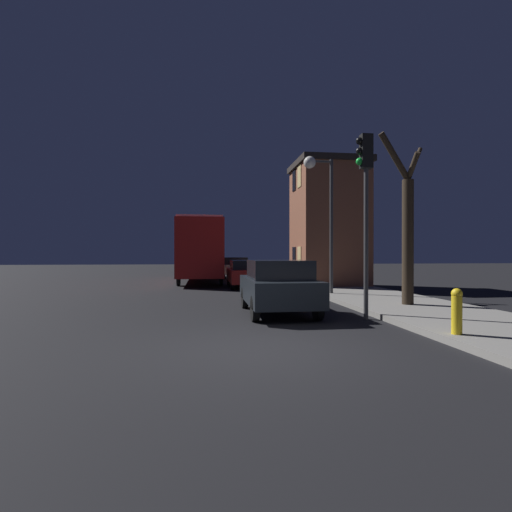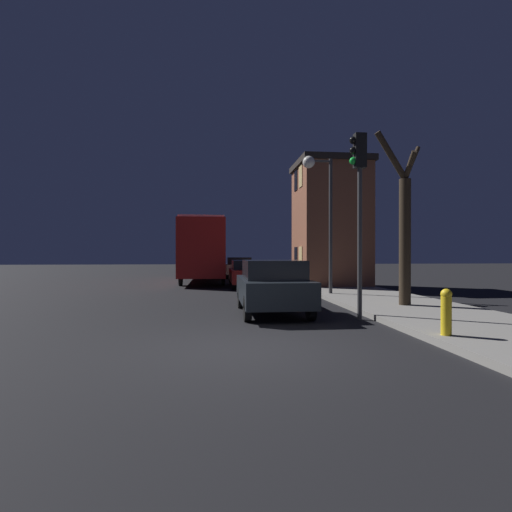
{
  "view_description": "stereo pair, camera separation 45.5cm",
  "coord_description": "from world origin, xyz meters",
  "px_view_note": "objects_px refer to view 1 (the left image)",
  "views": [
    {
      "loc": [
        -1.08,
        -7.24,
        1.73
      ],
      "look_at": [
        1.22,
        10.35,
        1.64
      ],
      "focal_mm": 28.0,
      "sensor_mm": 36.0,
      "label": 1
    },
    {
      "loc": [
        -0.63,
        -7.29,
        1.73
      ],
      "look_at": [
        1.22,
        10.35,
        1.64
      ],
      "focal_mm": 28.0,
      "sensor_mm": 36.0,
      "label": 2
    }
  ],
  "objects_px": {
    "fire_hydrant": "(457,310)",
    "streetlamp": "(320,192)",
    "car_mid_lane": "(245,273)",
    "bare_tree": "(407,225)",
    "car_far_lane": "(235,267)",
    "traffic_light": "(365,188)",
    "bus": "(200,246)",
    "car_near_lane": "(278,286)"
  },
  "relations": [
    {
      "from": "bare_tree",
      "to": "bus",
      "type": "bearing_deg",
      "value": 115.54
    },
    {
      "from": "bus",
      "to": "streetlamp",
      "type": "bearing_deg",
      "value": -63.88
    },
    {
      "from": "traffic_light",
      "to": "car_mid_lane",
      "type": "height_order",
      "value": "traffic_light"
    },
    {
      "from": "car_far_lane",
      "to": "fire_hydrant",
      "type": "bearing_deg",
      "value": -82.83
    },
    {
      "from": "traffic_light",
      "to": "car_far_lane",
      "type": "xyz_separation_m",
      "value": [
        -2.01,
        18.8,
        -2.7
      ]
    },
    {
      "from": "bus",
      "to": "fire_hydrant",
      "type": "height_order",
      "value": "bus"
    },
    {
      "from": "streetlamp",
      "to": "bus",
      "type": "bearing_deg",
      "value": 116.12
    },
    {
      "from": "bare_tree",
      "to": "fire_hydrant",
      "type": "relative_size",
      "value": 5.89
    },
    {
      "from": "traffic_light",
      "to": "bare_tree",
      "type": "relative_size",
      "value": 0.92
    },
    {
      "from": "bare_tree",
      "to": "car_near_lane",
      "type": "height_order",
      "value": "bare_tree"
    },
    {
      "from": "bare_tree",
      "to": "fire_hydrant",
      "type": "height_order",
      "value": "bare_tree"
    },
    {
      "from": "traffic_light",
      "to": "car_mid_lane",
      "type": "xyz_separation_m",
      "value": [
        -2.08,
        10.55,
        -2.74
      ]
    },
    {
      "from": "bus",
      "to": "car_mid_lane",
      "type": "relative_size",
      "value": 2.41
    },
    {
      "from": "bare_tree",
      "to": "car_near_lane",
      "type": "relative_size",
      "value": 1.35
    },
    {
      "from": "bare_tree",
      "to": "bus",
      "type": "xyz_separation_m",
      "value": [
        -6.53,
        13.67,
        -0.44
      ]
    },
    {
      "from": "car_near_lane",
      "to": "car_far_lane",
      "type": "distance_m",
      "value": 17.54
    },
    {
      "from": "streetlamp",
      "to": "car_near_lane",
      "type": "distance_m",
      "value": 5.98
    },
    {
      "from": "traffic_light",
      "to": "car_far_lane",
      "type": "relative_size",
      "value": 1.19
    },
    {
      "from": "streetlamp",
      "to": "bus",
      "type": "height_order",
      "value": "streetlamp"
    },
    {
      "from": "traffic_light",
      "to": "fire_hydrant",
      "type": "bearing_deg",
      "value": -75.87
    },
    {
      "from": "bus",
      "to": "fire_hydrant",
      "type": "distance_m",
      "value": 18.96
    },
    {
      "from": "streetlamp",
      "to": "car_mid_lane",
      "type": "xyz_separation_m",
      "value": [
        -2.49,
        5.08,
        -3.48
      ]
    },
    {
      "from": "car_mid_lane",
      "to": "traffic_light",
      "type": "bearing_deg",
      "value": -78.83
    },
    {
      "from": "car_mid_lane",
      "to": "bus",
      "type": "bearing_deg",
      "value": 116.09
    },
    {
      "from": "car_mid_lane",
      "to": "bare_tree",
      "type": "bearing_deg",
      "value": -64.77
    },
    {
      "from": "car_mid_lane",
      "to": "car_far_lane",
      "type": "distance_m",
      "value": 8.24
    },
    {
      "from": "fire_hydrant",
      "to": "streetlamp",
      "type": "bearing_deg",
      "value": 92.07
    },
    {
      "from": "car_near_lane",
      "to": "car_far_lane",
      "type": "relative_size",
      "value": 0.96
    },
    {
      "from": "streetlamp",
      "to": "fire_hydrant",
      "type": "bearing_deg",
      "value": -87.93
    },
    {
      "from": "car_near_lane",
      "to": "fire_hydrant",
      "type": "relative_size",
      "value": 4.37
    },
    {
      "from": "bus",
      "to": "fire_hydrant",
      "type": "bearing_deg",
      "value": -74.19
    },
    {
      "from": "traffic_light",
      "to": "fire_hydrant",
      "type": "distance_m",
      "value": 4.07
    },
    {
      "from": "car_far_lane",
      "to": "fire_hydrant",
      "type": "xyz_separation_m",
      "value": [
        2.72,
        -21.62,
        -0.16
      ]
    },
    {
      "from": "traffic_light",
      "to": "car_mid_lane",
      "type": "distance_m",
      "value": 11.1
    },
    {
      "from": "fire_hydrant",
      "to": "car_mid_lane",
      "type": "bearing_deg",
      "value": 101.8
    },
    {
      "from": "traffic_light",
      "to": "bus",
      "type": "distance_m",
      "value": 16.04
    },
    {
      "from": "traffic_light",
      "to": "bus",
      "type": "relative_size",
      "value": 0.45
    },
    {
      "from": "bus",
      "to": "car_mid_lane",
      "type": "distance_m",
      "value": 5.55
    },
    {
      "from": "streetlamp",
      "to": "car_far_lane",
      "type": "distance_m",
      "value": 13.97
    },
    {
      "from": "streetlamp",
      "to": "fire_hydrant",
      "type": "height_order",
      "value": "streetlamp"
    },
    {
      "from": "traffic_light",
      "to": "car_mid_lane",
      "type": "relative_size",
      "value": 1.09
    },
    {
      "from": "bare_tree",
      "to": "fire_hydrant",
      "type": "distance_m",
      "value": 5.13
    }
  ]
}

